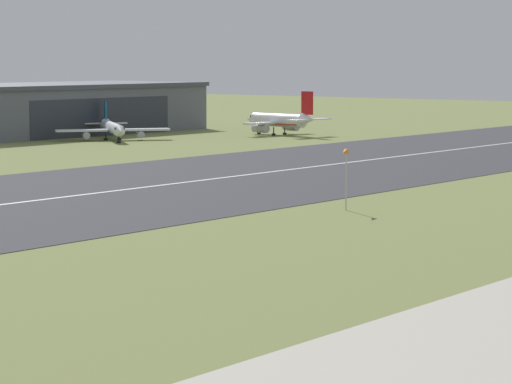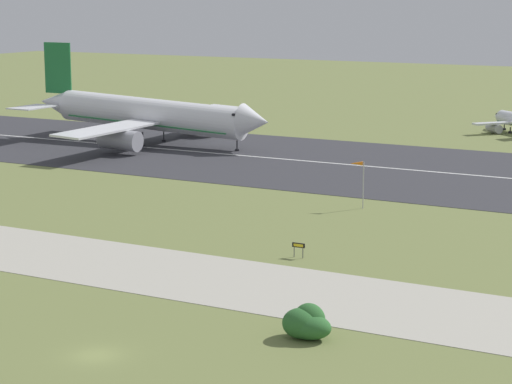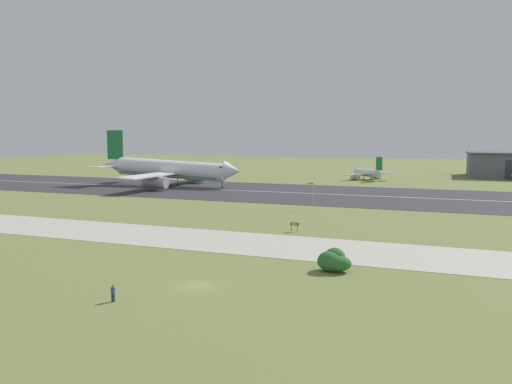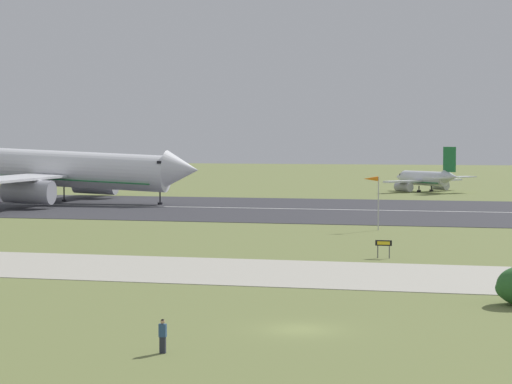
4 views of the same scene
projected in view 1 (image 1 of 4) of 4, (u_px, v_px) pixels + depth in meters
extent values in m
plane|color=olive|center=(490.00, 220.00, 126.00)|extent=(637.73, 637.73, 0.00)
cube|color=#333338|center=(141.00, 188.00, 156.67)|extent=(397.73, 54.57, 0.06)
cube|color=silver|center=(141.00, 188.00, 156.66)|extent=(357.96, 0.70, 0.01)
cube|color=slate|center=(55.00, 111.00, 269.66)|extent=(68.81, 30.19, 10.18)
cube|color=#424751|center=(54.00, 86.00, 269.05)|extent=(69.81, 31.19, 0.90)
cube|color=#2D333D|center=(103.00, 117.00, 260.48)|extent=(41.29, 0.12, 8.14)
cylinder|color=silver|center=(112.00, 128.00, 247.19)|extent=(14.45, 17.80, 2.29)
cone|color=silver|center=(120.00, 131.00, 236.23)|extent=(3.08, 3.04, 2.29)
cone|color=silver|center=(105.00, 123.00, 258.44)|extent=(3.32, 3.44, 2.06)
cube|color=black|center=(119.00, 128.00, 237.27)|extent=(2.22, 2.06, 0.44)
cube|color=#146B9E|center=(113.00, 131.00, 247.26)|extent=(13.10, 16.09, 0.20)
cube|color=silver|center=(81.00, 130.00, 245.28)|extent=(10.17, 8.82, 0.40)
cylinder|color=#A8A8B2|center=(86.00, 135.00, 245.00)|extent=(2.95, 3.23, 1.42)
cube|color=silver|center=(144.00, 130.00, 248.40)|extent=(10.17, 8.82, 0.40)
cylinder|color=#A8A8B2|center=(140.00, 134.00, 247.71)|extent=(2.95, 3.23, 1.42)
cube|color=#146B9E|center=(105.00, 110.00, 257.75)|extent=(1.74, 2.15, 3.90)
cube|color=silver|center=(92.00, 123.00, 257.73)|extent=(4.11, 3.87, 0.24)
cube|color=silver|center=(119.00, 123.00, 259.15)|extent=(4.11, 3.87, 0.24)
cylinder|color=black|center=(119.00, 140.00, 238.58)|extent=(0.24, 0.24, 1.39)
cylinder|color=black|center=(119.00, 142.00, 238.64)|extent=(0.84, 0.84, 0.44)
cylinder|color=black|center=(106.00, 137.00, 247.14)|extent=(0.24, 0.24, 1.39)
cylinder|color=black|center=(106.00, 139.00, 247.20)|extent=(0.84, 0.84, 0.44)
cylinder|color=black|center=(119.00, 137.00, 247.82)|extent=(0.24, 0.24, 1.39)
cylinder|color=black|center=(119.00, 139.00, 247.87)|extent=(0.84, 0.84, 0.44)
cylinder|color=white|center=(278.00, 120.00, 263.56)|extent=(4.49, 14.59, 2.91)
cone|color=white|center=(251.00, 119.00, 269.47)|extent=(3.18, 2.93, 2.91)
cone|color=white|center=(309.00, 119.00, 257.28)|extent=(2.99, 3.76, 2.62)
cube|color=black|center=(255.00, 116.00, 268.40)|extent=(2.58, 1.37, 0.44)
cube|color=red|center=(278.00, 124.00, 263.65)|extent=(4.19, 13.14, 0.20)
cube|color=white|center=(294.00, 121.00, 267.68)|extent=(8.22, 3.33, 0.40)
cylinder|color=#A8A8B2|center=(291.00, 127.00, 267.69)|extent=(2.21, 3.96, 1.80)
cube|color=white|center=(260.00, 123.00, 259.95)|extent=(8.22, 3.33, 0.40)
cylinder|color=#A8A8B2|center=(261.00, 128.00, 260.87)|extent=(2.21, 3.96, 1.80)
cube|color=red|center=(307.00, 103.00, 257.27)|extent=(0.63, 3.18, 4.94)
cube|color=white|center=(320.00, 119.00, 259.98)|extent=(4.73, 3.25, 0.24)
cube|color=white|center=(297.00, 120.00, 254.77)|extent=(4.73, 3.25, 0.24)
cylinder|color=black|center=(259.00, 130.00, 267.98)|extent=(0.24, 0.24, 1.83)
cylinder|color=black|center=(259.00, 133.00, 268.06)|extent=(0.84, 0.84, 0.44)
cylinder|color=black|center=(285.00, 131.00, 264.91)|extent=(0.24, 0.24, 1.83)
cylinder|color=black|center=(285.00, 134.00, 264.98)|extent=(0.84, 0.84, 0.44)
cylinder|color=black|center=(274.00, 131.00, 262.43)|extent=(0.24, 0.24, 1.83)
cylinder|color=black|center=(274.00, 135.00, 262.51)|extent=(0.84, 0.84, 0.44)
cylinder|color=#B7B7BC|center=(346.00, 180.00, 133.53)|extent=(0.14, 0.14, 6.78)
cone|color=orange|center=(345.00, 152.00, 132.16)|extent=(1.92, 1.28, 0.60)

